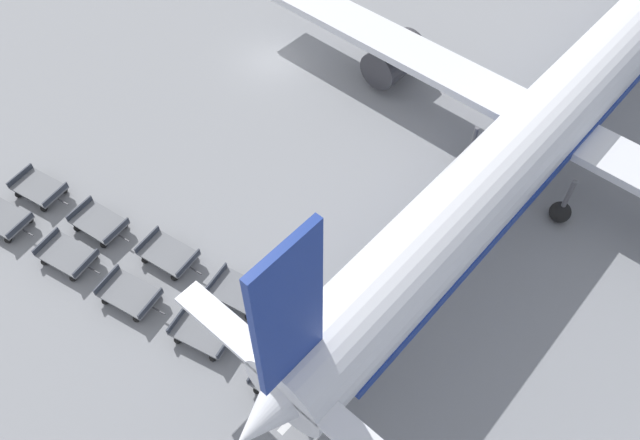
{
  "coord_description": "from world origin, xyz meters",
  "views": [
    {
      "loc": [
        23.41,
        -22.13,
        24.99
      ],
      "look_at": [
        11.92,
        -9.09,
        2.47
      ],
      "focal_mm": 35.0,
      "sensor_mm": 36.0,
      "label": 1
    }
  ],
  "objects_px": {
    "baggage_dolly_row_near_col_b": "(68,255)",
    "baggage_dolly_row_mid_a_col_d": "(240,293)",
    "baggage_dolly_row_near_col_d": "(204,332)",
    "airplane": "(565,105)",
    "baggage_dolly_row_near_col_e": "(285,384)",
    "baggage_dolly_row_mid_a_col_a": "(39,188)",
    "baggage_dolly_row_near_col_a": "(4,219)",
    "baggage_dolly_row_mid_a_col_c": "(169,254)",
    "baggage_dolly_row_near_col_c": "(130,294)",
    "baggage_dolly_row_mid_a_col_b": "(99,223)",
    "baggage_dolly_row_mid_a_col_e": "(313,337)"
  },
  "relations": [
    {
      "from": "baggage_dolly_row_near_col_a",
      "to": "baggage_dolly_row_near_col_e",
      "type": "distance_m",
      "value": 16.74
    },
    {
      "from": "baggage_dolly_row_mid_a_col_a",
      "to": "baggage_dolly_row_mid_a_col_c",
      "type": "height_order",
      "value": "same"
    },
    {
      "from": "baggage_dolly_row_near_col_d",
      "to": "baggage_dolly_row_near_col_a",
      "type": "bearing_deg",
      "value": -169.06
    },
    {
      "from": "baggage_dolly_row_mid_a_col_e",
      "to": "baggage_dolly_row_near_col_e",
      "type": "bearing_deg",
      "value": -76.8
    },
    {
      "from": "baggage_dolly_row_mid_a_col_a",
      "to": "baggage_dolly_row_mid_a_col_c",
      "type": "distance_m",
      "value": 8.4
    },
    {
      "from": "baggage_dolly_row_near_col_e",
      "to": "baggage_dolly_row_mid_a_col_c",
      "type": "bearing_deg",
      "value": 173.09
    },
    {
      "from": "baggage_dolly_row_near_col_d",
      "to": "baggage_dolly_row_near_col_b",
      "type": "bearing_deg",
      "value": -168.94
    },
    {
      "from": "baggage_dolly_row_near_col_a",
      "to": "baggage_dolly_row_mid_a_col_e",
      "type": "distance_m",
      "value": 16.79
    },
    {
      "from": "baggage_dolly_row_near_col_e",
      "to": "baggage_dolly_row_mid_a_col_c",
      "type": "distance_m",
      "value": 8.7
    },
    {
      "from": "baggage_dolly_row_near_col_d",
      "to": "baggage_dolly_row_mid_a_col_e",
      "type": "xyz_separation_m",
      "value": [
        3.75,
        3.0,
        0.0
      ]
    },
    {
      "from": "baggage_dolly_row_mid_a_col_c",
      "to": "baggage_dolly_row_mid_a_col_b",
      "type": "bearing_deg",
      "value": -165.66
    },
    {
      "from": "baggage_dolly_row_near_col_e",
      "to": "baggage_dolly_row_mid_a_col_c",
      "type": "xyz_separation_m",
      "value": [
        -8.63,
        1.05,
        0.0
      ]
    },
    {
      "from": "baggage_dolly_row_near_col_d",
      "to": "baggage_dolly_row_mid_a_col_b",
      "type": "bearing_deg",
      "value": 175.66
    },
    {
      "from": "baggage_dolly_row_mid_a_col_d",
      "to": "baggage_dolly_row_near_col_c",
      "type": "bearing_deg",
      "value": -137.6
    },
    {
      "from": "baggage_dolly_row_near_col_a",
      "to": "baggage_dolly_row_mid_a_col_c",
      "type": "bearing_deg",
      "value": 27.16
    },
    {
      "from": "airplane",
      "to": "baggage_dolly_row_mid_a_col_e",
      "type": "distance_m",
      "value": 17.38
    },
    {
      "from": "baggage_dolly_row_near_col_a",
      "to": "baggage_dolly_row_near_col_b",
      "type": "bearing_deg",
      "value": 10.71
    },
    {
      "from": "baggage_dolly_row_near_col_b",
      "to": "baggage_dolly_row_mid_a_col_c",
      "type": "height_order",
      "value": "same"
    },
    {
      "from": "baggage_dolly_row_near_col_d",
      "to": "airplane",
      "type": "bearing_deg",
      "value": 73.97
    },
    {
      "from": "airplane",
      "to": "baggage_dolly_row_mid_a_col_c",
      "type": "xyz_separation_m",
      "value": [
        -10.07,
        -18.31,
        -3.1
      ]
    },
    {
      "from": "baggage_dolly_row_near_col_c",
      "to": "baggage_dolly_row_near_col_d",
      "type": "xyz_separation_m",
      "value": [
        3.95,
        0.93,
        0.0
      ]
    },
    {
      "from": "baggage_dolly_row_near_col_e",
      "to": "baggage_dolly_row_mid_a_col_e",
      "type": "relative_size",
      "value": 1.0
    },
    {
      "from": "baggage_dolly_row_near_col_b",
      "to": "baggage_dolly_row_mid_a_col_b",
      "type": "distance_m",
      "value": 2.23
    },
    {
      "from": "baggage_dolly_row_near_col_e",
      "to": "baggage_dolly_row_mid_a_col_c",
      "type": "relative_size",
      "value": 1.0
    },
    {
      "from": "baggage_dolly_row_mid_a_col_a",
      "to": "baggage_dolly_row_mid_a_col_b",
      "type": "distance_m",
      "value": 4.23
    },
    {
      "from": "baggage_dolly_row_near_col_e",
      "to": "baggage_dolly_row_mid_a_col_a",
      "type": "xyz_separation_m",
      "value": [
        -16.85,
        -0.68,
        0.0
      ]
    },
    {
      "from": "baggage_dolly_row_mid_a_col_b",
      "to": "baggage_dolly_row_mid_a_col_e",
      "type": "height_order",
      "value": "same"
    },
    {
      "from": "baggage_dolly_row_mid_a_col_b",
      "to": "baggage_dolly_row_mid_a_col_d",
      "type": "bearing_deg",
      "value": 12.55
    },
    {
      "from": "airplane",
      "to": "baggage_dolly_row_mid_a_col_e",
      "type": "height_order",
      "value": "airplane"
    },
    {
      "from": "baggage_dolly_row_near_col_c",
      "to": "baggage_dolly_row_mid_a_col_c",
      "type": "relative_size",
      "value": 1.0
    },
    {
      "from": "baggage_dolly_row_near_col_e",
      "to": "baggage_dolly_row_mid_a_col_a",
      "type": "distance_m",
      "value": 16.86
    },
    {
      "from": "baggage_dolly_row_mid_a_col_b",
      "to": "baggage_dolly_row_mid_a_col_a",
      "type": "bearing_deg",
      "value": -170.6
    },
    {
      "from": "baggage_dolly_row_near_col_d",
      "to": "baggage_dolly_row_mid_a_col_c",
      "type": "height_order",
      "value": "same"
    },
    {
      "from": "baggage_dolly_row_mid_a_col_b",
      "to": "baggage_dolly_row_mid_a_col_c",
      "type": "height_order",
      "value": "same"
    },
    {
      "from": "baggage_dolly_row_near_col_c",
      "to": "baggage_dolly_row_near_col_d",
      "type": "bearing_deg",
      "value": 13.28
    },
    {
      "from": "baggage_dolly_row_near_col_d",
      "to": "baggage_dolly_row_mid_a_col_e",
      "type": "relative_size",
      "value": 1.0
    },
    {
      "from": "airplane",
      "to": "baggage_dolly_row_mid_a_col_b",
      "type": "relative_size",
      "value": 13.65
    },
    {
      "from": "baggage_dolly_row_mid_a_col_d",
      "to": "baggage_dolly_row_mid_a_col_e",
      "type": "xyz_separation_m",
      "value": [
        4.0,
        0.55,
        0.0
      ]
    },
    {
      "from": "baggage_dolly_row_near_col_e",
      "to": "baggage_dolly_row_near_col_d",
      "type": "bearing_deg",
      "value": -171.76
    },
    {
      "from": "baggage_dolly_row_near_col_b",
      "to": "airplane",
      "type": "bearing_deg",
      "value": 57.63
    },
    {
      "from": "baggage_dolly_row_near_col_c",
      "to": "baggage_dolly_row_mid_a_col_d",
      "type": "relative_size",
      "value": 1.0
    },
    {
      "from": "baggage_dolly_row_near_col_c",
      "to": "baggage_dolly_row_mid_a_col_a",
      "type": "relative_size",
      "value": 1.0
    },
    {
      "from": "airplane",
      "to": "baggage_dolly_row_near_col_c",
      "type": "relative_size",
      "value": 13.59
    },
    {
      "from": "baggage_dolly_row_near_col_b",
      "to": "baggage_dolly_row_near_col_d",
      "type": "relative_size",
      "value": 1.0
    },
    {
      "from": "baggage_dolly_row_near_col_a",
      "to": "baggage_dolly_row_near_col_d",
      "type": "distance_m",
      "value": 12.39
    },
    {
      "from": "baggage_dolly_row_near_col_c",
      "to": "baggage_dolly_row_mid_a_col_b",
      "type": "height_order",
      "value": "same"
    },
    {
      "from": "baggage_dolly_row_near_col_e",
      "to": "baggage_dolly_row_mid_a_col_d",
      "type": "relative_size",
      "value": 1.0
    },
    {
      "from": "baggage_dolly_row_near_col_b",
      "to": "baggage_dolly_row_mid_a_col_d",
      "type": "relative_size",
      "value": 1.0
    },
    {
      "from": "baggage_dolly_row_near_col_b",
      "to": "baggage_dolly_row_mid_a_col_e",
      "type": "bearing_deg",
      "value": 21.3
    },
    {
      "from": "baggage_dolly_row_near_col_d",
      "to": "baggage_dolly_row_mid_a_col_d",
      "type": "relative_size",
      "value": 1.0
    }
  ]
}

